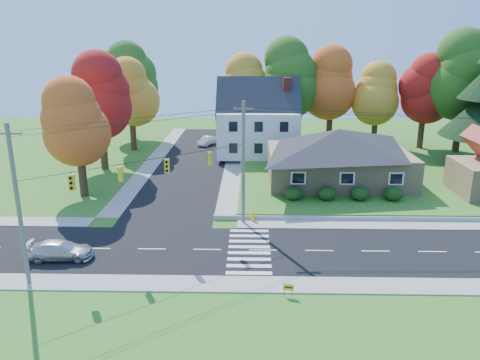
{
  "coord_description": "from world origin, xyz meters",
  "views": [
    {
      "loc": [
        -0.96,
        -30.63,
        14.3
      ],
      "look_at": [
        -1.83,
        8.0,
        2.86
      ],
      "focal_mm": 35.0,
      "sensor_mm": 36.0,
      "label": 1
    }
  ],
  "objects_px": {
    "ranch_house": "(338,155)",
    "silver_sedan": "(60,250)",
    "fire_hydrant": "(253,216)",
    "white_car": "(207,141)"
  },
  "relations": [
    {
      "from": "ranch_house",
      "to": "silver_sedan",
      "type": "xyz_separation_m",
      "value": [
        -21.88,
        -17.7,
        -2.61
      ]
    },
    {
      "from": "silver_sedan",
      "to": "fire_hydrant",
      "type": "xyz_separation_m",
      "value": [
        13.18,
        7.31,
        -0.23
      ]
    },
    {
      "from": "white_car",
      "to": "fire_hydrant",
      "type": "xyz_separation_m",
      "value": [
        6.53,
        -29.66,
        -0.21
      ]
    },
    {
      "from": "silver_sedan",
      "to": "fire_hydrant",
      "type": "distance_m",
      "value": 15.07
    },
    {
      "from": "ranch_house",
      "to": "white_car",
      "type": "bearing_deg",
      "value": 128.33
    },
    {
      "from": "ranch_house",
      "to": "fire_hydrant",
      "type": "height_order",
      "value": "ranch_house"
    },
    {
      "from": "fire_hydrant",
      "to": "white_car",
      "type": "bearing_deg",
      "value": 102.41
    },
    {
      "from": "white_car",
      "to": "fire_hydrant",
      "type": "distance_m",
      "value": 30.37
    },
    {
      "from": "ranch_house",
      "to": "silver_sedan",
      "type": "height_order",
      "value": "ranch_house"
    },
    {
      "from": "silver_sedan",
      "to": "white_car",
      "type": "relative_size",
      "value": 1.18
    }
  ]
}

